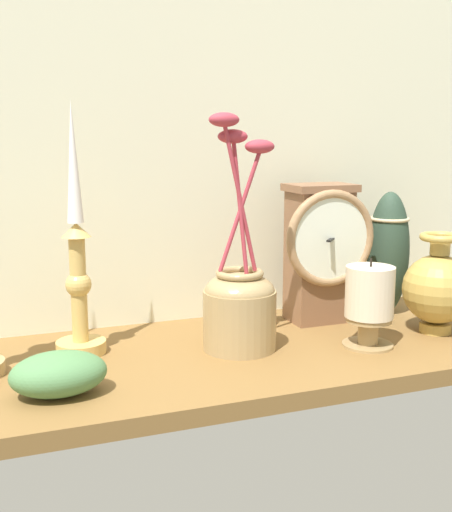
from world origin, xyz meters
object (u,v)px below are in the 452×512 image
(brass_vase_jar, at_px, (239,300))
(pillar_candle_front, at_px, (369,301))
(mantel_clock, at_px, (321,250))
(brass_vase_bulbous, at_px, (438,287))
(tall_ceramic_vase, at_px, (388,252))
(candlestick_tall_center, at_px, (78,267))

(brass_vase_jar, bearing_deg, pillar_candle_front, -18.01)
(mantel_clock, distance_m, pillar_candle_front, 0.15)
(brass_vase_bulbous, bearing_deg, tall_ceramic_vase, 93.45)
(brass_vase_bulbous, xyz_separation_m, tall_ceramic_vase, (-0.01, 0.13, 0.04))
(brass_vase_bulbous, xyz_separation_m, pillar_candle_front, (-0.14, -0.02, -0.00))
(tall_ceramic_vase, bearing_deg, pillar_candle_front, -131.89)
(brass_vase_jar, relative_size, pillar_candle_front, 2.56)
(candlestick_tall_center, relative_size, pillar_candle_front, 2.70)
(pillar_candle_front, height_order, tall_ceramic_vase, tall_ceramic_vase)
(candlestick_tall_center, bearing_deg, mantel_clock, 2.95)
(tall_ceramic_vase, bearing_deg, mantel_clock, -177.12)
(brass_vase_bulbous, xyz_separation_m, brass_vase_jar, (-0.32, 0.04, 0.00))
(candlestick_tall_center, xyz_separation_m, brass_vase_bulbous, (0.54, -0.10, -0.05))
(mantel_clock, relative_size, pillar_candle_front, 1.74)
(pillar_candle_front, bearing_deg, brass_vase_bulbous, 8.74)
(candlestick_tall_center, relative_size, brass_vase_bulbous, 2.25)
(brass_vase_bulbous, bearing_deg, brass_vase_jar, 173.25)
(mantel_clock, xyz_separation_m, brass_vase_jar, (-0.18, -0.08, -0.05))
(mantel_clock, relative_size, brass_vase_jar, 0.68)
(brass_vase_bulbous, height_order, tall_ceramic_vase, tall_ceramic_vase)
(mantel_clock, height_order, brass_vase_jar, brass_vase_jar)
(mantel_clock, distance_m, tall_ceramic_vase, 0.14)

